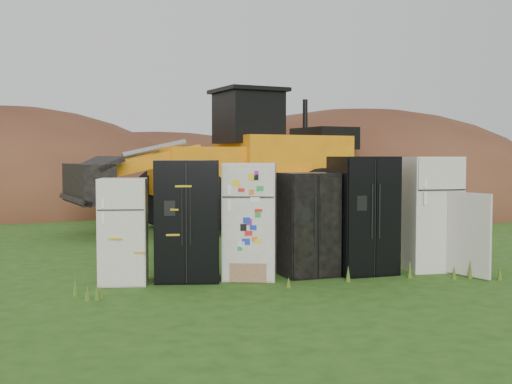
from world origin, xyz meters
TOP-DOWN VIEW (x-y plane):
  - ground at (0.00, 0.00)m, footprint 120.00×120.00m
  - fridge_leftmost at (-2.52, 0.01)m, footprint 0.77×0.74m
  - fridge_black_side at (-1.56, 0.04)m, footprint 1.07×0.91m
  - fridge_sticker at (-0.61, -0.03)m, footprint 0.97×0.93m
  - fridge_dark_mid at (0.33, -0.04)m, footprint 0.91×0.77m
  - fridge_black_right at (1.25, -0.04)m, footprint 1.00×0.86m
  - fridge_open_door at (2.45, 0.02)m, footprint 0.86×0.80m
  - wheel_loader at (-0.02, 6.57)m, footprint 8.01×4.69m
  - dirt_mound_right at (5.95, 11.34)m, footprint 14.39×10.55m
  - dirt_mound_left at (-6.32, 14.29)m, footprint 13.90×10.42m
  - dirt_mound_back at (-0.66, 18.24)m, footprint 15.62×10.41m

SIDE VIEW (x-z plane):
  - ground at x=0.00m, z-range 0.00..0.00m
  - dirt_mound_right at x=5.95m, z-range -3.53..3.53m
  - dirt_mound_left at x=-6.32m, z-range -3.65..3.65m
  - dirt_mound_back at x=-0.66m, z-range -2.94..2.94m
  - fridge_leftmost at x=-2.52m, z-range 0.00..1.56m
  - fridge_dark_mid at x=0.33m, z-range 0.00..1.63m
  - fridge_sticker at x=-0.61m, z-range 0.00..1.78m
  - fridge_black_side at x=-1.56m, z-range 0.00..1.83m
  - fridge_open_door at x=2.45m, z-range 0.00..1.88m
  - fridge_black_right at x=1.25m, z-range 0.00..1.88m
  - wheel_loader at x=-0.02m, z-range 0.00..3.63m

